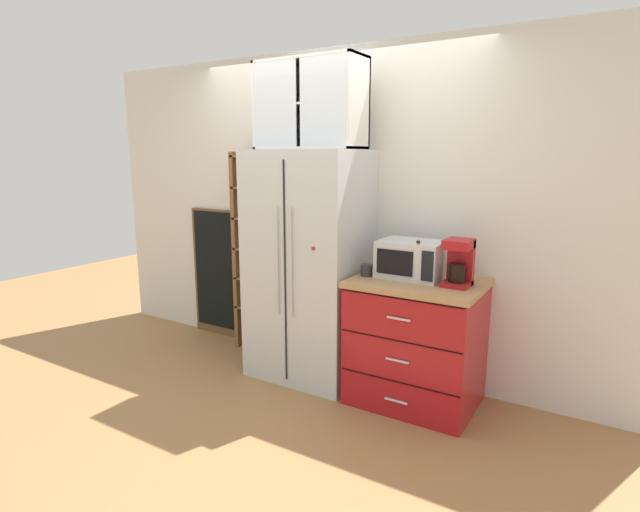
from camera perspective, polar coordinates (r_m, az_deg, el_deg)
ground_plane at (r=4.17m, az=-1.43°, el=-13.21°), size 10.55×10.55×0.00m
wall_back_cream at (r=4.15m, az=1.48°, el=5.06°), size 4.86×0.10×2.55m
refrigerator at (r=3.90m, az=-1.25°, el=-1.12°), size 0.86×0.66×1.77m
pantry_shelf_column at (r=4.50m, az=-6.71°, el=0.63°), size 0.46×0.24×1.76m
counter_cabinet at (r=3.64m, az=10.86°, el=-9.49°), size 0.88×0.68×0.89m
microwave at (r=3.55m, az=10.37°, el=-0.36°), size 0.44×0.33×0.26m
coffee_maker at (r=3.40m, az=15.51°, el=-0.67°), size 0.17×0.20×0.31m
mug_charcoal at (r=3.57m, az=5.31°, el=-1.63°), size 0.12×0.08×0.08m
bottle_green at (r=3.57m, az=11.72°, el=-0.73°), size 0.06×0.06×0.25m
bottle_amber at (r=3.45m, az=11.01°, el=-0.84°), size 0.06×0.06×0.28m
upper_cabinet at (r=3.87m, az=-0.94°, el=16.75°), size 0.83×0.32×0.64m
chalkboard_menu at (r=4.93m, az=-11.48°, el=-1.87°), size 0.60×0.04×1.23m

